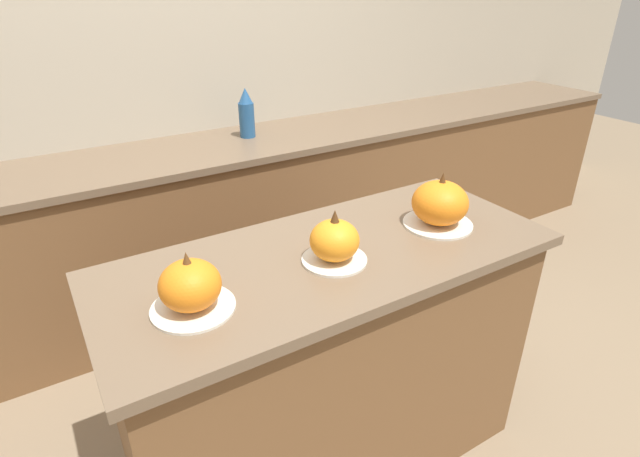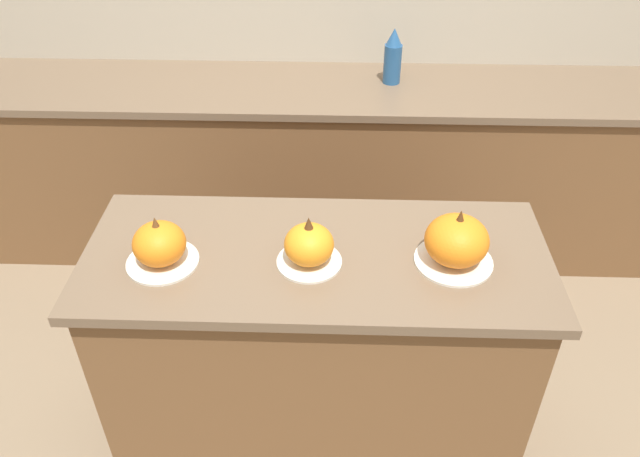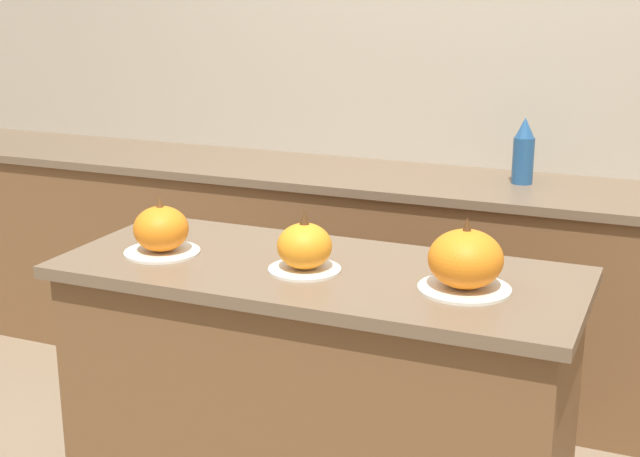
{
  "view_description": "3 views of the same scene",
  "coord_description": "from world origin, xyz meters",
  "px_view_note": "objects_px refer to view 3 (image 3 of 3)",
  "views": [
    {
      "loc": [
        -0.74,
        -1.13,
        1.7
      ],
      "look_at": [
        -0.04,
        0.01,
        1.02
      ],
      "focal_mm": 28.0,
      "sensor_mm": 36.0,
      "label": 1
    },
    {
      "loc": [
        0.06,
        -1.5,
        2.15
      ],
      "look_at": [
        0.01,
        0.03,
        1.0
      ],
      "focal_mm": 35.0,
      "sensor_mm": 36.0,
      "label": 2
    },
    {
      "loc": [
        0.92,
        -2.15,
        1.69
      ],
      "look_at": [
        0.01,
        -0.01,
        1.04
      ],
      "focal_mm": 50.0,
      "sensor_mm": 36.0,
      "label": 3
    }
  ],
  "objects_px": {
    "pumpkin_cake_left": "(161,231)",
    "bottle_tall": "(524,152)",
    "pumpkin_cake_right": "(465,261)",
    "pumpkin_cake_center": "(305,248)"
  },
  "relations": [
    {
      "from": "pumpkin_cake_center",
      "to": "pumpkin_cake_right",
      "type": "xyz_separation_m",
      "value": [
        0.44,
        0.02,
        0.01
      ]
    },
    {
      "from": "pumpkin_cake_left",
      "to": "bottle_tall",
      "type": "height_order",
      "value": "bottle_tall"
    },
    {
      "from": "pumpkin_cake_center",
      "to": "pumpkin_cake_right",
      "type": "height_order",
      "value": "pumpkin_cake_right"
    },
    {
      "from": "pumpkin_cake_left",
      "to": "pumpkin_cake_right",
      "type": "xyz_separation_m",
      "value": [
        0.88,
        0.03,
        0.01
      ]
    },
    {
      "from": "pumpkin_cake_right",
      "to": "bottle_tall",
      "type": "height_order",
      "value": "bottle_tall"
    },
    {
      "from": "pumpkin_cake_left",
      "to": "pumpkin_cake_center",
      "type": "relative_size",
      "value": 1.1
    },
    {
      "from": "pumpkin_cake_left",
      "to": "pumpkin_cake_right",
      "type": "height_order",
      "value": "pumpkin_cake_right"
    },
    {
      "from": "pumpkin_cake_left",
      "to": "pumpkin_cake_center",
      "type": "height_order",
      "value": "same"
    },
    {
      "from": "pumpkin_cake_left",
      "to": "bottle_tall",
      "type": "bearing_deg",
      "value": 60.92
    },
    {
      "from": "pumpkin_cake_left",
      "to": "pumpkin_cake_center",
      "type": "xyz_separation_m",
      "value": [
        0.45,
        0.01,
        -0.0
      ]
    }
  ]
}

